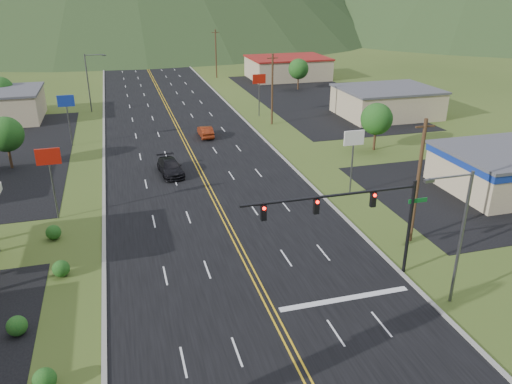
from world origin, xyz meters
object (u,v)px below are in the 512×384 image
object	(u,v)px
traffic_signal	(358,210)
streetlight_west	(90,79)
streetlight_east	(458,230)
car_dark_mid	(170,168)
car_red_far	(206,132)

from	to	relation	value
traffic_signal	streetlight_west	distance (m)	58.88
streetlight_east	streetlight_west	world-z (taller)	same
traffic_signal	car_dark_mid	distance (m)	26.44
traffic_signal	streetlight_east	distance (m)	6.17
streetlight_west	car_dark_mid	world-z (taller)	streetlight_west
streetlight_west	traffic_signal	bearing A→B (deg)	-72.03
streetlight_east	car_red_far	size ratio (longest dim) A/B	2.02
streetlight_east	car_red_far	distance (m)	42.10
streetlight_east	car_red_far	world-z (taller)	streetlight_east
streetlight_west	streetlight_east	bearing A→B (deg)	-69.14
streetlight_west	car_dark_mid	bearing A→B (deg)	-75.09
car_dark_mid	car_red_far	world-z (taller)	car_dark_mid
streetlight_east	streetlight_west	xyz separation A→B (m)	(-22.86, 60.00, 0.00)
car_dark_mid	car_red_far	xyz separation A→B (m)	(6.19, 12.88, -0.05)
traffic_signal	car_dark_mid	world-z (taller)	traffic_signal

